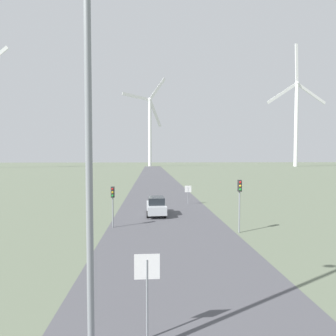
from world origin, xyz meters
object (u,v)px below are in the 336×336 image
(stop_sign_far, at_px, (188,191))
(traffic_light_post_near_left, at_px, (113,198))
(stop_sign_near, at_px, (147,280))
(traffic_light_post_near_right, at_px, (240,194))
(wind_turbine_center, at_px, (296,115))
(streetlamp, at_px, (88,96))
(car_approaching, at_px, (156,206))
(wind_turbine_left, at_px, (150,125))

(stop_sign_far, distance_m, traffic_light_post_near_left, 12.75)
(stop_sign_near, bearing_deg, traffic_light_post_near_left, 102.47)
(traffic_light_post_near_right, distance_m, wind_turbine_center, 168.19)
(traffic_light_post_near_left, xyz_separation_m, wind_turbine_center, (95.50, 139.52, 30.14))
(streetlamp, bearing_deg, traffic_light_post_near_left, 95.86)
(car_approaching, bearing_deg, stop_sign_far, 54.49)
(stop_sign_far, height_order, traffic_light_post_near_right, traffic_light_post_near_right)
(stop_sign_far, distance_m, traffic_light_post_near_right, 12.56)
(stop_sign_far, relative_size, wind_turbine_center, 0.03)
(wind_turbine_center, bearing_deg, wind_turbine_left, 172.24)
(stop_sign_near, relative_size, wind_turbine_left, 0.05)
(traffic_light_post_near_right, relative_size, wind_turbine_center, 0.05)
(car_approaching, distance_m, wind_turbine_left, 149.98)
(traffic_light_post_near_left, xyz_separation_m, wind_turbine_left, (2.82, 152.16, 24.57))
(stop_sign_far, xyz_separation_m, wind_turbine_center, (87.81, 129.40, 31.02))
(traffic_light_post_near_left, relative_size, wind_turbine_left, 0.06)
(stop_sign_far, distance_m, wind_turbine_left, 144.38)
(traffic_light_post_near_right, distance_m, car_approaching, 9.33)
(wind_turbine_left, distance_m, wind_turbine_center, 93.71)
(stop_sign_far, bearing_deg, wind_turbine_left, 91.97)
(car_approaching, bearing_deg, stop_sign_near, -92.17)
(wind_turbine_center, bearing_deg, traffic_light_post_near_right, -121.15)
(car_approaching, xyz_separation_m, wind_turbine_left, (-0.84, 147.69, 26.14))
(streetlamp, distance_m, stop_sign_far, 26.23)
(stop_sign_near, height_order, wind_turbine_left, wind_turbine_left)
(traffic_light_post_near_left, xyz_separation_m, traffic_light_post_near_right, (9.87, -2.17, 0.50))
(traffic_light_post_near_right, xyz_separation_m, car_approaching, (-6.22, 6.64, -2.07))
(stop_sign_far, bearing_deg, stop_sign_near, -101.30)
(wind_turbine_left, bearing_deg, stop_sign_near, -89.94)
(stop_sign_near, bearing_deg, wind_turbine_left, 90.06)
(traffic_light_post_near_right, height_order, car_approaching, traffic_light_post_near_right)
(streetlamp, distance_m, traffic_light_post_near_left, 15.56)
(stop_sign_near, height_order, stop_sign_far, stop_sign_near)
(wind_turbine_left, bearing_deg, stop_sign_far, -88.03)
(traffic_light_post_near_left, bearing_deg, stop_sign_far, 52.78)
(streetlamp, bearing_deg, stop_sign_near, 40.11)
(wind_turbine_left, height_order, wind_turbine_center, wind_turbine_center)
(traffic_light_post_near_left, relative_size, wind_turbine_center, 0.04)
(stop_sign_near, bearing_deg, traffic_light_post_near_right, 58.62)
(traffic_light_post_near_left, height_order, wind_turbine_center, wind_turbine_center)
(streetlamp, relative_size, stop_sign_far, 5.24)
(car_approaching, bearing_deg, wind_turbine_center, 55.78)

